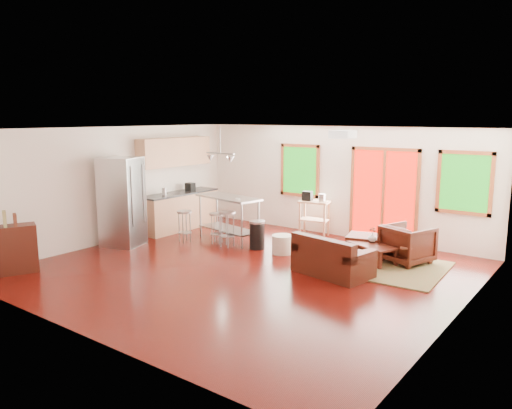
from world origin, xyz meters
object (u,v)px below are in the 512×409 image
Objects in this scene: ottoman at (364,245)px; refrigerator at (122,202)px; kitchen_cart at (314,206)px; coffee_table at (373,247)px; armchair at (407,242)px; island at (228,210)px; loveseat at (332,260)px; rug at (374,265)px.

refrigerator is at bearing -152.84° from ottoman.
coffee_table is at bearing -31.15° from kitchen_cart.
island reaches higher than armchair.
loveseat is 1.75m from armchair.
loveseat is at bearing -86.95° from ottoman.
island reaches higher than loveseat.
kitchen_cart reaches higher than island.
coffee_table is 0.57× the size of refrigerator.
ottoman is at bearing 12.89° from island.
coffee_table is at bearing -46.50° from ottoman.
rug is at bearing 79.97° from loveseat.
kitchen_cart reaches higher than rug.
refrigerator reaches higher than armchair.
ottoman is 1.96m from kitchen_cart.
loveseat is 1.18m from coffee_table.
island is at bearing -167.11° from ottoman.
rug is 1.11m from loveseat.
rug is at bearing 69.80° from armchair.
armchair is 4.01m from island.
coffee_table is 1.72× the size of ottoman.
rug is at bearing -56.61° from coffee_table.
coffee_table is at bearing 56.35° from armchair.
refrigerator reaches higher than loveseat.
loveseat reaches higher than ottoman.
kitchen_cart is at bearing 153.24° from ottoman.
refrigerator is (-4.64, -2.38, 0.76)m from ottoman.
coffee_table reaches higher than rug.
island is (-3.03, -0.69, 0.49)m from ottoman.
loveseat is 3.25m from island.
island is 2.04m from kitchen_cart.
rug is 0.73m from ottoman.
ottoman is 0.33× the size of refrigerator.
kitchen_cart reaches higher than coffee_table.
refrigerator is (-5.02, -1.99, 0.65)m from coffee_table.
loveseat reaches higher than rug.
loveseat is 2.30× the size of ottoman.
ottoman is (-0.08, 1.54, -0.07)m from loveseat.
armchair is at bearing 72.37° from loveseat.
armchair reaches higher than loveseat.
loveseat is at bearing -110.83° from rug.
refrigerator is at bearing -158.40° from coffee_table.
refrigerator is at bearing -159.03° from loveseat.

